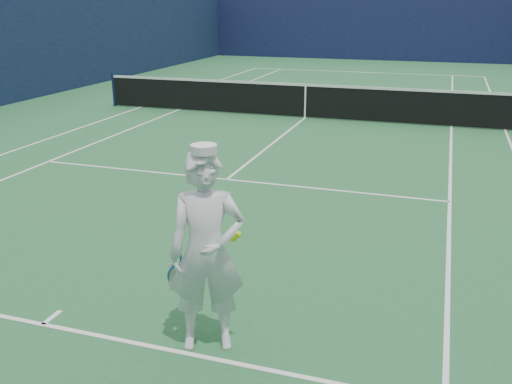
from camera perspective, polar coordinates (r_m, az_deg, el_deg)
ground at (r=17.00m, az=4.90°, el=7.37°), size 80.00×80.00×0.00m
court_markings at (r=17.00m, az=4.90°, el=7.39°), size 11.03×23.83×0.01m
windscreen_fence at (r=16.73m, az=5.09°, el=14.11°), size 20.12×36.12×4.00m
tennis_net at (r=16.90m, az=4.95°, el=9.22°), size 12.88×0.09×1.07m
tennis_player at (r=5.50m, az=-4.94°, el=-6.03°), size 0.92×0.73×2.07m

